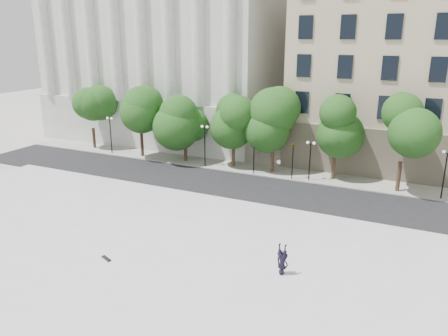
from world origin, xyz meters
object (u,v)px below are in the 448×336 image
Objects in this scene: traffic_light_west at (254,139)px; person_lying at (282,270)px; traffic_light_east at (293,144)px; skateboard at (106,258)px.

person_lying is at bearing -63.81° from traffic_light_west.
traffic_light_west is 4.01m from traffic_light_east.
traffic_light_west is 4.94× the size of skateboard.
traffic_light_east is at bearing 108.47° from person_lying.
traffic_light_west is at bearing 108.89° from skateboard.
traffic_light_west is 2.22× the size of person_lying.
person_lying is (4.89, -18.10, -2.93)m from traffic_light_east.
person_lying is at bearing -74.88° from traffic_light_east.
traffic_light_west is at bearing 180.00° from traffic_light_east.
traffic_light_west is at bearing 119.53° from person_lying.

